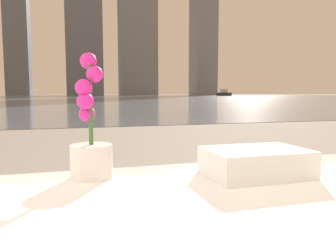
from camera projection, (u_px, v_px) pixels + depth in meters
name	position (u px, v px, depth m)	size (l,w,h in m)	color
potted_orchid	(91.00, 141.00, 0.93)	(0.12, 0.12, 0.35)	silver
towel_stack	(255.00, 162.00, 0.96)	(0.29, 0.20, 0.08)	white
harbor_water	(75.00, 97.00, 59.43)	(180.00, 110.00, 0.01)	slate
harbor_boat_1	(224.00, 93.00, 90.13)	(2.44, 5.21, 1.88)	#2D2D33
skyline_tower_2	(18.00, 47.00, 106.56)	(7.15, 9.61, 31.34)	slate
skyline_tower_3	(83.00, 3.00, 110.88)	(11.94, 12.72, 62.16)	slate
skyline_tower_4	(137.00, 14.00, 116.41)	(13.27, 7.56, 57.30)	slate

